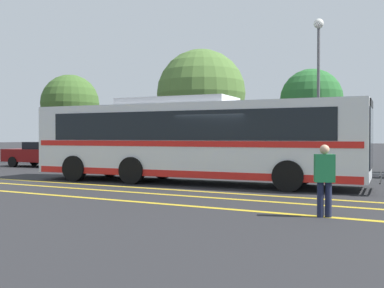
% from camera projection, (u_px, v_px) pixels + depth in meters
% --- Properties ---
extents(ground_plane, '(220.00, 220.00, 0.00)m').
position_uv_depth(ground_plane, '(221.00, 185.00, 16.15)').
color(ground_plane, '#262628').
extents(lane_strip_0, '(32.47, 0.20, 0.01)m').
position_uv_depth(lane_strip_0, '(162.00, 189.00, 14.89)').
color(lane_strip_0, gold).
rests_on(lane_strip_0, ground_plane).
extents(lane_strip_1, '(32.47, 0.20, 0.01)m').
position_uv_depth(lane_strip_1, '(142.00, 193.00, 13.86)').
color(lane_strip_1, gold).
rests_on(lane_strip_1, ground_plane).
extents(lane_strip_2, '(32.47, 0.20, 0.01)m').
position_uv_depth(lane_strip_2, '(109.00, 200.00, 12.40)').
color(lane_strip_2, gold).
rests_on(lane_strip_2, ground_plane).
extents(curb_strip, '(40.47, 0.36, 0.15)m').
position_uv_depth(curb_strip, '(248.00, 170.00, 22.22)').
color(curb_strip, '#99999E').
rests_on(curb_strip, ground_plane).
extents(transit_bus, '(12.90, 3.32, 3.20)m').
position_uv_depth(transit_bus, '(192.00, 138.00, 16.82)').
color(transit_bus, silver).
rests_on(transit_bus, ground_plane).
extents(parked_car_0, '(4.85, 2.22, 1.44)m').
position_uv_depth(parked_car_0, '(44.00, 154.00, 25.86)').
color(parked_car_0, maroon).
rests_on(parked_car_0, ground_plane).
extents(parked_car_1, '(4.53, 2.23, 1.59)m').
position_uv_depth(parked_car_1, '(139.00, 155.00, 23.21)').
color(parked_car_1, black).
rests_on(parked_car_1, ground_plane).
extents(pedestrian_0, '(0.47, 0.36, 1.57)m').
position_uv_depth(pedestrian_0, '(324.00, 176.00, 9.67)').
color(pedestrian_0, '#191E38').
rests_on(pedestrian_0, ground_plane).
extents(street_lamp, '(0.47, 0.47, 7.36)m').
position_uv_depth(street_lamp, '(319.00, 67.00, 21.36)').
color(street_lamp, '#59595E').
rests_on(street_lamp, ground_plane).
extents(tree_0, '(4.03, 4.03, 6.08)m').
position_uv_depth(tree_0, '(70.00, 104.00, 31.43)').
color(tree_0, '#513823').
rests_on(tree_0, ground_plane).
extents(tree_1, '(5.16, 5.16, 6.82)m').
position_uv_depth(tree_1, '(201.00, 94.00, 26.13)').
color(tree_1, '#513823').
rests_on(tree_1, ground_plane).
extents(tree_2, '(3.39, 3.39, 5.45)m').
position_uv_depth(tree_2, '(311.00, 100.00, 24.50)').
color(tree_2, '#513823').
rests_on(tree_2, ground_plane).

